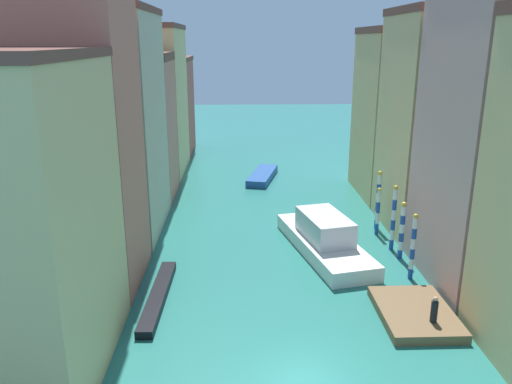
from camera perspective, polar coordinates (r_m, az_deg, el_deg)
ground_plane at (r=46.42m, az=1.57°, el=-1.76°), size 154.00×154.00×0.00m
building_left_0 at (r=24.36m, az=-26.13°, el=-3.00°), size 7.71×10.41×14.38m
building_left_1 at (r=31.66m, az=-20.63°, el=8.47°), size 7.71×7.34×21.46m
building_left_2 at (r=40.99m, az=-16.25°, el=7.40°), size 7.71×10.79×17.06m
building_left_3 at (r=49.93m, az=-13.66°, el=7.15°), size 7.71×7.30×13.60m
building_left_4 at (r=59.47m, az=-11.89°, el=10.05°), size 7.71×12.15×16.32m
building_left_5 at (r=70.29m, az=-10.35°, el=9.57°), size 7.71×9.57×12.58m
building_right_1 at (r=33.62m, az=25.89°, el=5.46°), size 7.71×9.43×18.20m
building_right_2 at (r=42.20m, az=19.94°, el=7.31°), size 7.71×8.90×17.04m
building_right_3 at (r=51.13m, az=15.99°, el=8.46°), size 7.71×9.68×15.83m
waterfront_dock at (r=30.07m, az=17.36°, el=-12.81°), size 3.91×5.51×0.53m
person_on_dock at (r=28.70m, az=19.33°, el=-12.38°), size 0.36×0.36×1.45m
mooring_pole_0 at (r=33.68m, az=17.17°, el=-5.78°), size 0.33×0.33×4.39m
mooring_pole_1 at (r=36.58m, az=16.02°, el=-4.07°), size 0.38×0.38×4.14m
mooring_pole_2 at (r=37.82m, az=15.14°, el=-2.74°), size 0.34×0.34×4.87m
mooring_pole_3 at (r=40.66m, az=13.49°, el=-2.04°), size 0.31×0.31×3.82m
mooring_pole_4 at (r=41.75m, az=13.51°, el=-0.81°), size 0.38×0.38×4.82m
vaporetto_white at (r=37.01m, az=7.64°, el=-5.14°), size 5.95×11.86×2.77m
gondola_black at (r=31.10m, az=-10.90°, el=-11.33°), size 1.14×8.56×0.48m
motorboat_0 at (r=55.83m, az=0.73°, el=1.84°), size 3.87×8.01×0.76m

